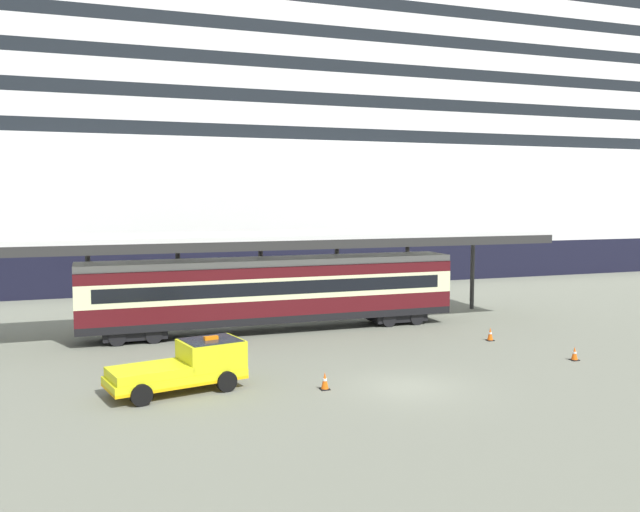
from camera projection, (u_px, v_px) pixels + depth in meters
name	position (u px, v px, depth m)	size (l,w,h in m)	color
ground_plane	(408.00, 387.00, 26.15)	(400.00, 400.00, 0.00)	slate
cruise_ship	(376.00, 147.00, 73.27)	(131.82, 31.55, 37.96)	black
platform_canopy	(270.00, 239.00, 37.17)	(34.09, 5.35, 5.46)	silver
train_carriage	(273.00, 290.00, 36.98)	(20.93, 2.81, 4.11)	black
service_truck	(189.00, 365.00, 25.73)	(5.52, 3.11, 2.02)	yellow
traffic_cone_near	(490.00, 334.00, 34.62)	(0.36, 0.36, 0.70)	black
traffic_cone_mid	(325.00, 381.00, 25.82)	(0.36, 0.36, 0.69)	black
traffic_cone_far	(575.00, 354.00, 30.45)	(0.36, 0.36, 0.63)	black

